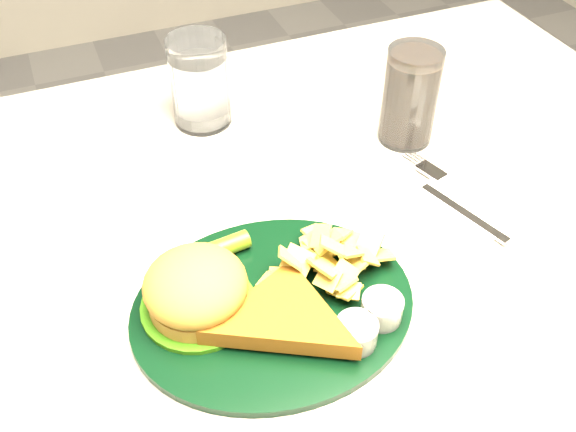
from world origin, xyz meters
The scene contains 6 objects.
table centered at (0.00, 0.00, 0.38)m, with size 1.20×0.80×0.75m, color #AEA79D, non-canonical shape.
dinner_plate centered at (-0.03, -0.10, 0.78)m, with size 0.28×0.23×0.06m, color black, non-canonical shape.
water_glass centered at (0.00, 0.24, 0.81)m, with size 0.08×0.08×0.12m, color white.
cola_glass centered at (0.24, 0.10, 0.81)m, with size 0.07×0.07×0.13m, color black.
fork_napkin centered at (0.22, -0.05, 0.76)m, with size 0.12×0.16×0.01m, color white, non-canonical shape.
wrapped_straw centered at (0.03, 0.20, 0.75)m, with size 0.18×0.06×0.01m, color white, non-canonical shape.
Camera 1 is at (-0.16, -0.48, 1.25)m, focal length 40.00 mm.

